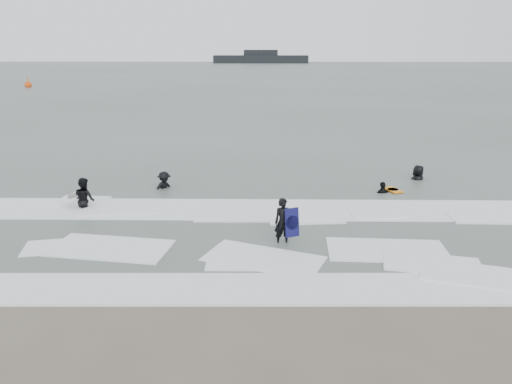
{
  "coord_description": "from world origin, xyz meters",
  "views": [
    {
      "loc": [
        0.3,
        -12.82,
        6.48
      ],
      "look_at": [
        0.0,
        5.0,
        1.1
      ],
      "focal_mm": 35.0,
      "sensor_mm": 36.0,
      "label": 1
    }
  ],
  "objects_px": {
    "surfer_wading": "(86,208)",
    "buoy": "(28,85)",
    "surfer_right_near": "(383,194)",
    "surfer_right_far": "(418,180)",
    "surfer_centre": "(283,245)",
    "vessel_horizon": "(261,58)",
    "surfer_breaker": "(165,189)"
  },
  "relations": [
    {
      "from": "surfer_centre",
      "to": "surfer_wading",
      "type": "relative_size",
      "value": 0.89
    },
    {
      "from": "surfer_right_near",
      "to": "buoy",
      "type": "relative_size",
      "value": 1.02
    },
    {
      "from": "surfer_right_far",
      "to": "buoy",
      "type": "bearing_deg",
      "value": -87.49
    },
    {
      "from": "surfer_wading",
      "to": "buoy",
      "type": "bearing_deg",
      "value": -27.05
    },
    {
      "from": "surfer_centre",
      "to": "surfer_breaker",
      "type": "xyz_separation_m",
      "value": [
        -5.19,
        6.39,
        0.0
      ]
    },
    {
      "from": "surfer_wading",
      "to": "surfer_breaker",
      "type": "height_order",
      "value": "surfer_wading"
    },
    {
      "from": "buoy",
      "to": "vessel_horizon",
      "type": "distance_m",
      "value": 94.73
    },
    {
      "from": "surfer_wading",
      "to": "surfer_right_near",
      "type": "relative_size",
      "value": 1.08
    },
    {
      "from": "surfer_wading",
      "to": "buoy",
      "type": "relative_size",
      "value": 1.11
    },
    {
      "from": "buoy",
      "to": "vessel_horizon",
      "type": "bearing_deg",
      "value": 69.22
    },
    {
      "from": "surfer_right_far",
      "to": "vessel_horizon",
      "type": "height_order",
      "value": "vessel_horizon"
    },
    {
      "from": "surfer_breaker",
      "to": "surfer_right_far",
      "type": "xyz_separation_m",
      "value": [
        12.06,
        1.78,
        0.0
      ]
    },
    {
      "from": "surfer_centre",
      "to": "surfer_right_far",
      "type": "relative_size",
      "value": 0.85
    },
    {
      "from": "surfer_right_near",
      "to": "vessel_horizon",
      "type": "bearing_deg",
      "value": -106.15
    },
    {
      "from": "surfer_centre",
      "to": "surfer_right_near",
      "type": "relative_size",
      "value": 0.97
    },
    {
      "from": "surfer_breaker",
      "to": "buoy",
      "type": "bearing_deg",
      "value": 75.53
    },
    {
      "from": "vessel_horizon",
      "to": "surfer_breaker",
      "type": "bearing_deg",
      "value": -91.34
    },
    {
      "from": "buoy",
      "to": "surfer_centre",
      "type": "bearing_deg",
      "value": -58.9
    },
    {
      "from": "surfer_wading",
      "to": "surfer_right_far",
      "type": "bearing_deg",
      "value": -126.73
    },
    {
      "from": "surfer_right_near",
      "to": "surfer_right_far",
      "type": "distance_m",
      "value": 3.16
    },
    {
      "from": "buoy",
      "to": "vessel_horizon",
      "type": "xyz_separation_m",
      "value": [
        33.6,
        88.57,
        1.08
      ]
    },
    {
      "from": "surfer_centre",
      "to": "surfer_right_near",
      "type": "bearing_deg",
      "value": 41.66
    },
    {
      "from": "buoy",
      "to": "surfer_right_far",
      "type": "bearing_deg",
      "value": -50.1
    },
    {
      "from": "surfer_right_near",
      "to": "surfer_breaker",
      "type": "bearing_deg",
      "value": -21.58
    },
    {
      "from": "buoy",
      "to": "vessel_horizon",
      "type": "relative_size",
      "value": 0.06
    },
    {
      "from": "surfer_breaker",
      "to": "vessel_horizon",
      "type": "distance_m",
      "value": 141.06
    },
    {
      "from": "surfer_breaker",
      "to": "vessel_horizon",
      "type": "bearing_deg",
      "value": 44.17
    },
    {
      "from": "surfer_wading",
      "to": "buoy",
      "type": "xyz_separation_m",
      "value": [
        -27.6,
        55.15,
        0.42
      ]
    },
    {
      "from": "surfer_wading",
      "to": "vessel_horizon",
      "type": "relative_size",
      "value": 0.06
    },
    {
      "from": "surfer_wading",
      "to": "surfer_right_far",
      "type": "distance_m",
      "value": 15.42
    },
    {
      "from": "surfer_wading",
      "to": "surfer_right_near",
      "type": "xyz_separation_m",
      "value": [
        12.54,
        2.23,
        0.0
      ]
    },
    {
      "from": "surfer_centre",
      "to": "vessel_horizon",
      "type": "xyz_separation_m",
      "value": [
        -1.89,
        147.4,
        1.5
      ]
    }
  ]
}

